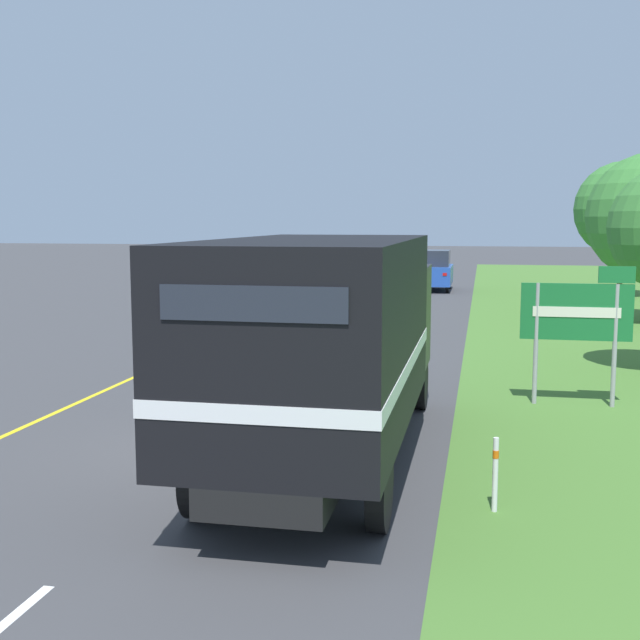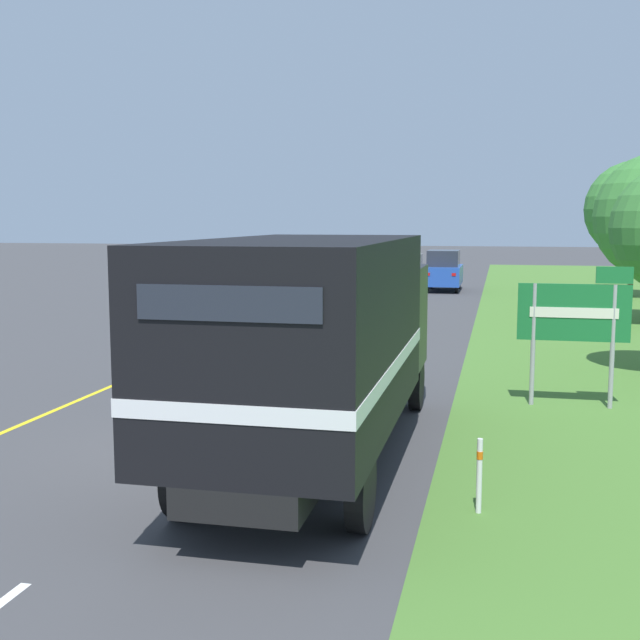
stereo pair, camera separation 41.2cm
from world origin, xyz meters
TOP-DOWN VIEW (x-y plane):
  - ground_plane at (0.00, 0.00)m, footprint 200.00×200.00m
  - edge_line_yellow at (-3.70, 18.93)m, footprint 0.12×71.26m
  - centre_dash_near at (0.00, 0.44)m, footprint 0.12×2.60m
  - centre_dash_mid_a at (0.00, 7.04)m, footprint 0.12×2.60m
  - centre_dash_mid_b at (0.00, 13.64)m, footprint 0.12×2.60m
  - centre_dash_far at (0.00, 20.24)m, footprint 0.12×2.60m
  - centre_dash_farthest at (0.00, 26.84)m, footprint 0.12×2.60m
  - horse_trailer_truck at (1.93, -0.25)m, footprint 2.60×8.36m
  - lead_car_white at (-2.00, 14.34)m, footprint 1.80×4.56m
  - lead_car_blue_ahead at (1.71, 29.62)m, footprint 1.80×3.87m
  - lead_car_grey_ahead at (-1.88, 44.51)m, footprint 1.80×4.07m
  - highway_sign at (6.00, 4.36)m, footprint 2.11×0.09m
  - roadside_tree_far at (10.52, 28.15)m, footprint 4.49×4.49m
  - delineator_post at (4.37, -1.87)m, footprint 0.08×0.08m

SIDE VIEW (x-z plane):
  - ground_plane at x=0.00m, z-range 0.00..0.00m
  - edge_line_yellow at x=-3.70m, z-range 0.00..0.01m
  - centre_dash_near at x=0.00m, z-range 0.00..0.01m
  - centre_dash_mid_a at x=0.00m, z-range 0.00..0.01m
  - centre_dash_mid_b at x=0.00m, z-range 0.00..0.01m
  - centre_dash_far at x=0.00m, z-range 0.00..0.01m
  - centre_dash_farthest at x=0.00m, z-range 0.00..0.01m
  - delineator_post at x=4.37m, z-range 0.03..0.98m
  - lead_car_white at x=-2.00m, z-range 0.02..1.79m
  - lead_car_grey_ahead at x=-1.88m, z-range 0.01..1.91m
  - lead_car_blue_ahead at x=1.71m, z-range -0.01..2.07m
  - highway_sign at x=6.00m, z-range 0.40..3.14m
  - horse_trailer_truck at x=1.93m, z-range 0.23..3.59m
  - roadside_tree_far at x=10.52m, z-range 0.92..7.27m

